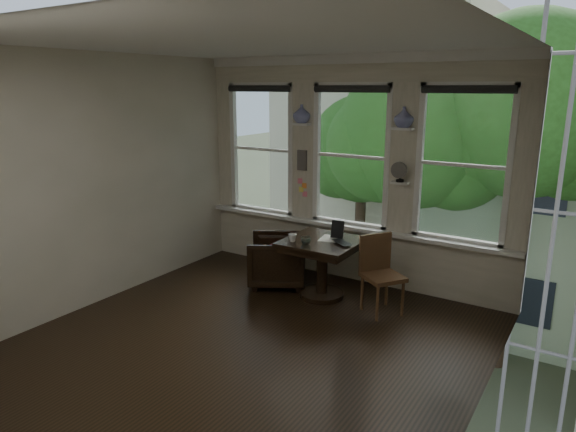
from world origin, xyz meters
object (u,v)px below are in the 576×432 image
Objects in this scene: armchair_left at (277,260)px; table at (322,269)px; laptop at (339,243)px; mug at (293,238)px; side_chair_right at (383,276)px.

table is at bearing 57.20° from armchair_left.
laptop is 3.04× the size of mug.
side_chair_right is 2.94× the size of laptop.
laptop is at bearing 54.85° from armchair_left.
table is at bearing -158.36° from laptop.
laptop reaches higher than table.
side_chair_right is 0.66m from laptop.
table is 1.20× the size of armchair_left.
armchair_left is 0.81× the size of side_chair_right.
table is 0.71m from armchair_left.
table is at bearing 121.94° from side_chair_right.
armchair_left is (-0.71, 0.04, -0.03)m from table.
laptop is (0.25, -0.05, 0.39)m from table.
armchair_left is 0.69m from mug.
table is 2.87× the size of laptop.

